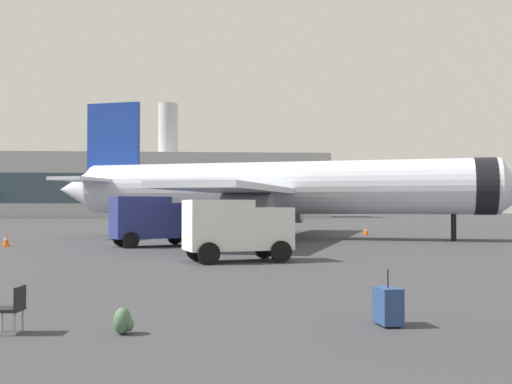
% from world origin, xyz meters
% --- Properties ---
extents(airplane_at_gate, '(34.85, 31.85, 10.50)m').
position_xyz_m(airplane_at_gate, '(4.57, 39.04, 3.66)').
color(airplane_at_gate, silver).
rests_on(airplane_at_gate, ground).
extents(service_truck, '(5.28, 3.98, 2.90)m').
position_xyz_m(service_truck, '(-3.62, 30.89, 1.61)').
color(service_truck, navy).
rests_on(service_truck, ground).
extents(cargo_van, '(4.77, 3.28, 2.60)m').
position_xyz_m(cargo_van, '(0.91, 20.77, 1.45)').
color(cargo_van, white).
rests_on(cargo_van, ground).
extents(safety_cone_near, '(0.44, 0.44, 0.69)m').
position_xyz_m(safety_cone_near, '(12.46, 44.33, 0.34)').
color(safety_cone_near, '#F2590C').
rests_on(safety_cone_near, ground).
extents(safety_cone_mid, '(0.44, 0.44, 0.75)m').
position_xyz_m(safety_cone_mid, '(-12.11, 31.31, 0.37)').
color(safety_cone_mid, '#F2590C').
rests_on(safety_cone_mid, ground).
extents(safety_cone_far, '(0.44, 0.44, 0.71)m').
position_xyz_m(safety_cone_far, '(-5.84, 34.81, 0.35)').
color(safety_cone_far, '#F2590C').
rests_on(safety_cone_far, ground).
extents(rolling_suitcase, '(0.47, 0.68, 1.10)m').
position_xyz_m(rolling_suitcase, '(3.35, 6.88, 0.39)').
color(rolling_suitcase, navy).
rests_on(rolling_suitcase, ground).
extents(traveller_backpack, '(0.36, 0.40, 0.48)m').
position_xyz_m(traveller_backpack, '(-1.66, 6.45, 0.23)').
color(traveller_backpack, '#476B4C').
rests_on(traveller_backpack, ground).
extents(gate_chair, '(0.51, 0.51, 0.86)m').
position_xyz_m(gate_chair, '(-3.67, 6.62, 0.50)').
color(gate_chair, black).
rests_on(gate_chair, ground).
extents(terminal_building, '(78.79, 21.54, 25.90)m').
position_xyz_m(terminal_building, '(-14.49, 133.23, 7.08)').
color(terminal_building, '#B2B2B7').
rests_on(terminal_building, ground).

